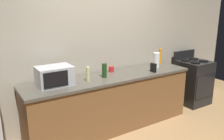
{
  "coord_description": "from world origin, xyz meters",
  "views": [
    {
      "loc": [
        -1.92,
        -2.61,
        1.95
      ],
      "look_at": [
        0.0,
        0.4,
        1.0
      ],
      "focal_mm": 37.46,
      "sensor_mm": 36.0,
      "label": 1
    }
  ],
  "objects_px": {
    "paper_towel_roll": "(156,60)",
    "mug_red": "(111,69)",
    "bottle_wine": "(104,70)",
    "bottle_vinegar": "(88,74)",
    "stove_range": "(193,82)",
    "bottle_dish_soap": "(160,56)",
    "microwave": "(55,76)",
    "cordless_phone": "(153,68)"
  },
  "relations": [
    {
      "from": "stove_range",
      "to": "bottle_wine",
      "type": "xyz_separation_m",
      "value": [
        -2.14,
        0.01,
        0.55
      ]
    },
    {
      "from": "mug_red",
      "to": "stove_range",
      "type": "bearing_deg",
      "value": -6.93
    },
    {
      "from": "microwave",
      "to": "paper_towel_roll",
      "type": "relative_size",
      "value": 1.78
    },
    {
      "from": "stove_range",
      "to": "bottle_dish_soap",
      "type": "height_order",
      "value": "bottle_dish_soap"
    },
    {
      "from": "bottle_vinegar",
      "to": "bottle_dish_soap",
      "type": "relative_size",
      "value": 0.74
    },
    {
      "from": "stove_range",
      "to": "mug_red",
      "type": "xyz_separation_m",
      "value": [
        -1.87,
        0.23,
        0.48
      ]
    },
    {
      "from": "bottle_vinegar",
      "to": "bottle_wine",
      "type": "bearing_deg",
      "value": 7.19
    },
    {
      "from": "mug_red",
      "to": "paper_towel_roll",
      "type": "bearing_deg",
      "value": -11.67
    },
    {
      "from": "bottle_wine",
      "to": "bottle_vinegar",
      "type": "relative_size",
      "value": 1.03
    },
    {
      "from": "bottle_dish_soap",
      "to": "mug_red",
      "type": "xyz_separation_m",
      "value": [
        -1.13,
        -0.01,
        -0.1
      ]
    },
    {
      "from": "bottle_dish_soap",
      "to": "mug_red",
      "type": "bearing_deg",
      "value": -179.38
    },
    {
      "from": "microwave",
      "to": "bottle_dish_soap",
      "type": "bearing_deg",
      "value": 5.01
    },
    {
      "from": "microwave",
      "to": "mug_red",
      "type": "relative_size",
      "value": 5.19
    },
    {
      "from": "stove_range",
      "to": "paper_towel_roll",
      "type": "bearing_deg",
      "value": 177.16
    },
    {
      "from": "paper_towel_roll",
      "to": "mug_red",
      "type": "bearing_deg",
      "value": 168.33
    },
    {
      "from": "bottle_wine",
      "to": "mug_red",
      "type": "relative_size",
      "value": 2.41
    },
    {
      "from": "stove_range",
      "to": "bottle_dish_soap",
      "type": "relative_size",
      "value": 3.68
    },
    {
      "from": "paper_towel_roll",
      "to": "mug_red",
      "type": "relative_size",
      "value": 2.92
    },
    {
      "from": "stove_range",
      "to": "bottle_dish_soap",
      "type": "distance_m",
      "value": 0.97
    },
    {
      "from": "paper_towel_roll",
      "to": "mug_red",
      "type": "distance_m",
      "value": 0.88
    },
    {
      "from": "stove_range",
      "to": "bottle_wine",
      "type": "height_order",
      "value": "bottle_wine"
    },
    {
      "from": "cordless_phone",
      "to": "bottle_wine",
      "type": "bearing_deg",
      "value": 173.99
    },
    {
      "from": "microwave",
      "to": "bottle_wine",
      "type": "relative_size",
      "value": 2.15
    },
    {
      "from": "mug_red",
      "to": "bottle_dish_soap",
      "type": "bearing_deg",
      "value": 0.62
    },
    {
      "from": "bottle_wine",
      "to": "bottle_dish_soap",
      "type": "xyz_separation_m",
      "value": [
        1.4,
        0.23,
        0.04
      ]
    },
    {
      "from": "stove_range",
      "to": "microwave",
      "type": "bearing_deg",
      "value": 179.06
    },
    {
      "from": "cordless_phone",
      "to": "bottle_vinegar",
      "type": "relative_size",
      "value": 0.69
    },
    {
      "from": "microwave",
      "to": "cordless_phone",
      "type": "height_order",
      "value": "microwave"
    },
    {
      "from": "microwave",
      "to": "bottle_wine",
      "type": "distance_m",
      "value": 0.78
    },
    {
      "from": "microwave",
      "to": "bottle_dish_soap",
      "type": "height_order",
      "value": "bottle_dish_soap"
    },
    {
      "from": "bottle_wine",
      "to": "bottle_vinegar",
      "type": "bearing_deg",
      "value": -172.81
    },
    {
      "from": "bottle_dish_soap",
      "to": "cordless_phone",
      "type": "bearing_deg",
      "value": -143.1
    },
    {
      "from": "cordless_phone",
      "to": "bottle_vinegar",
      "type": "bearing_deg",
      "value": 178.72
    },
    {
      "from": "microwave",
      "to": "bottle_vinegar",
      "type": "bearing_deg",
      "value": -9.55
    },
    {
      "from": "paper_towel_roll",
      "to": "bottle_dish_soap",
      "type": "xyz_separation_m",
      "value": [
        0.28,
        0.19,
        0.01
      ]
    },
    {
      "from": "bottle_wine",
      "to": "bottle_dish_soap",
      "type": "distance_m",
      "value": 1.42
    },
    {
      "from": "stove_range",
      "to": "microwave",
      "type": "distance_m",
      "value": 2.97
    },
    {
      "from": "paper_towel_roll",
      "to": "mug_red",
      "type": "height_order",
      "value": "paper_towel_roll"
    },
    {
      "from": "bottle_wine",
      "to": "paper_towel_roll",
      "type": "bearing_deg",
      "value": 2.26
    },
    {
      "from": "stove_range",
      "to": "mug_red",
      "type": "height_order",
      "value": "stove_range"
    },
    {
      "from": "paper_towel_roll",
      "to": "cordless_phone",
      "type": "relative_size",
      "value": 1.8
    },
    {
      "from": "bottle_vinegar",
      "to": "bottle_dish_soap",
      "type": "xyz_separation_m",
      "value": [
        1.7,
        0.27,
        0.04
      ]
    }
  ]
}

